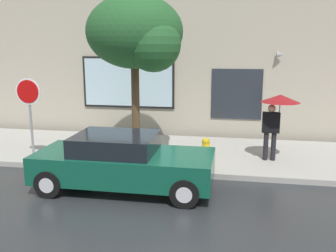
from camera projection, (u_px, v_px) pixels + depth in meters
ground_plane at (135, 189)px, 9.04m from camera, size 60.00×60.00×0.00m
sidewalk at (159, 152)px, 11.91m from camera, size 20.00×4.00×0.15m
building_facade at (172, 44)px, 13.60m from camera, size 20.00×0.67×7.00m
parked_car at (123, 162)px, 8.92m from camera, size 4.23×1.84×1.35m
fire_hydrant at (206, 151)px, 10.51m from camera, size 0.30×0.44×0.73m
pedestrian_with_umbrella at (278, 107)px, 10.48m from camera, size 1.09×1.09×1.92m
street_tree at (138, 35)px, 10.48m from camera, size 2.78×2.36×4.68m
stop_sign at (29, 102)px, 10.66m from camera, size 0.76×0.10×2.36m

